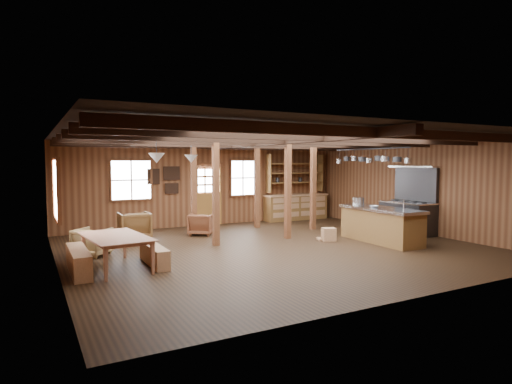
% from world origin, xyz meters
% --- Properties ---
extents(room, '(10.04, 9.04, 2.84)m').
position_xyz_m(room, '(0.00, 0.00, 1.40)').
color(room, black).
rests_on(room, ground).
extents(ceiling_joists, '(9.80, 8.82, 0.18)m').
position_xyz_m(ceiling_joists, '(0.00, 0.18, 2.68)').
color(ceiling_joists, black).
rests_on(ceiling_joists, ceiling).
extents(timber_posts, '(3.95, 2.35, 2.80)m').
position_xyz_m(timber_posts, '(0.52, 2.08, 1.40)').
color(timber_posts, '#4C2C15').
rests_on(timber_posts, floor).
extents(back_door, '(1.02, 0.08, 2.15)m').
position_xyz_m(back_door, '(0.00, 4.45, 0.88)').
color(back_door, brown).
rests_on(back_door, floor).
extents(window_back_left, '(1.32, 0.06, 1.32)m').
position_xyz_m(window_back_left, '(-2.60, 4.46, 1.60)').
color(window_back_left, white).
rests_on(window_back_left, wall_back).
extents(window_back_right, '(1.02, 0.06, 1.32)m').
position_xyz_m(window_back_right, '(1.30, 4.46, 1.60)').
color(window_back_right, white).
rests_on(window_back_right, wall_back).
extents(window_left, '(0.14, 1.24, 1.32)m').
position_xyz_m(window_left, '(-4.96, 0.50, 1.60)').
color(window_left, white).
rests_on(window_left, wall_back).
extents(notice_boards, '(1.08, 0.03, 0.90)m').
position_xyz_m(notice_boards, '(-1.50, 4.46, 1.64)').
color(notice_boards, white).
rests_on(notice_boards, wall_back).
extents(back_counter, '(2.55, 0.60, 2.45)m').
position_xyz_m(back_counter, '(3.40, 4.20, 0.60)').
color(back_counter, brown).
rests_on(back_counter, floor).
extents(pendant_lamps, '(1.86, 2.36, 0.66)m').
position_xyz_m(pendant_lamps, '(-2.25, 1.00, 2.25)').
color(pendant_lamps, '#2D2D30').
rests_on(pendant_lamps, ceiling).
extents(pot_rack, '(0.38, 3.00, 0.46)m').
position_xyz_m(pot_rack, '(3.39, 0.17, 2.26)').
color(pot_rack, '#2D2D30').
rests_on(pot_rack, ceiling).
extents(kitchen_island, '(0.96, 2.53, 1.20)m').
position_xyz_m(kitchen_island, '(2.92, -0.67, 0.48)').
color(kitchen_island, brown).
rests_on(kitchen_island, floor).
extents(step_stool, '(0.47, 0.39, 0.36)m').
position_xyz_m(step_stool, '(1.78, 0.13, 0.18)').
color(step_stool, '#946A43').
rests_on(step_stool, floor).
extents(commercial_range, '(0.85, 1.66, 2.05)m').
position_xyz_m(commercial_range, '(4.65, -0.07, 0.66)').
color(commercial_range, '#2D2D30').
rests_on(commercial_range, floor).
extents(dining_table, '(1.27, 2.02, 0.67)m').
position_xyz_m(dining_table, '(-3.90, -0.29, 0.34)').
color(dining_table, '#9A6146').
rests_on(dining_table, floor).
extents(bench_wall, '(0.32, 1.70, 0.47)m').
position_xyz_m(bench_wall, '(-4.65, -0.29, 0.23)').
color(bench_wall, '#946A43').
rests_on(bench_wall, floor).
extents(bench_aisle, '(0.28, 1.47, 0.41)m').
position_xyz_m(bench_aisle, '(-3.16, -0.29, 0.20)').
color(bench_aisle, '#946A43').
rests_on(bench_aisle, floor).
extents(armchair_a, '(0.85, 0.87, 0.77)m').
position_xyz_m(armchair_a, '(-2.87, 2.89, 0.39)').
color(armchair_a, brown).
rests_on(armchair_a, floor).
extents(armchair_b, '(0.95, 0.96, 0.64)m').
position_xyz_m(armchair_b, '(-0.96, 2.69, 0.32)').
color(armchair_b, brown).
rests_on(armchair_b, floor).
extents(armchair_c, '(0.99, 0.99, 0.65)m').
position_xyz_m(armchair_c, '(-4.20, 1.20, 0.32)').
color(armchair_c, olive).
rests_on(armchair_c, floor).
extents(counter_pot, '(0.33, 0.33, 0.20)m').
position_xyz_m(counter_pot, '(3.01, 0.33, 1.04)').
color(counter_pot, silver).
rests_on(counter_pot, kitchen_island).
extents(bowl, '(0.30, 0.30, 0.06)m').
position_xyz_m(bowl, '(2.72, -0.60, 0.97)').
color(bowl, silver).
rests_on(bowl, kitchen_island).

